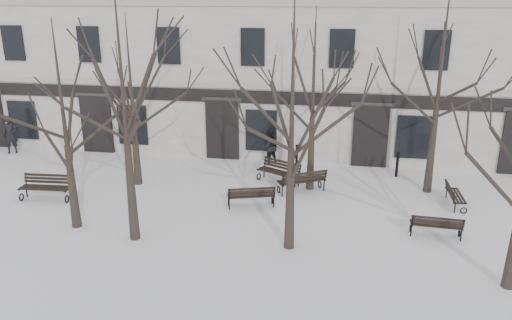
% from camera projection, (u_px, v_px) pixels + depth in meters
% --- Properties ---
extents(ground, '(100.00, 100.00, 0.00)m').
position_uv_depth(ground, '(271.00, 237.00, 16.60)').
color(ground, white).
rests_on(ground, ground).
extents(building, '(40.40, 10.20, 11.40)m').
position_uv_depth(building, '(305.00, 36.00, 26.98)').
color(building, silver).
rests_on(building, ground).
extents(tree_0, '(4.92, 4.92, 7.03)m').
position_uv_depth(tree_0, '(62.00, 102.00, 15.98)').
color(tree_0, black).
rests_on(tree_0, ground).
extents(tree_1, '(5.78, 5.78, 8.26)m').
position_uv_depth(tree_1, '(122.00, 83.00, 14.87)').
color(tree_1, black).
rests_on(tree_1, ground).
extents(tree_2, '(5.50, 5.50, 7.85)m').
position_uv_depth(tree_2, '(292.00, 95.00, 14.38)').
color(tree_2, black).
rests_on(tree_2, ground).
extents(tree_4, '(4.92, 4.92, 7.02)m').
position_uv_depth(tree_4, '(130.00, 81.00, 19.89)').
color(tree_4, black).
rests_on(tree_4, ground).
extents(tree_5, '(5.10, 5.10, 7.28)m').
position_uv_depth(tree_5, '(314.00, 79.00, 19.30)').
color(tree_5, black).
rests_on(tree_5, ground).
extents(tree_6, '(5.91, 5.91, 8.44)m').
position_uv_depth(tree_6, '(442.00, 61.00, 18.77)').
color(tree_6, black).
rests_on(tree_6, ground).
extents(bench_0, '(2.00, 0.84, 0.99)m').
position_uv_depth(bench_0, '(46.00, 186.00, 19.50)').
color(bench_0, black).
rests_on(bench_0, ground).
extents(bench_1, '(1.87, 1.12, 0.90)m').
position_uv_depth(bench_1, '(251.00, 195.00, 18.77)').
color(bench_1, black).
rests_on(bench_1, ground).
extents(bench_2, '(1.69, 0.70, 0.83)m').
position_uv_depth(bench_2, '(436.00, 225.00, 16.44)').
color(bench_2, black).
rests_on(bench_2, ground).
extents(bench_3, '(1.97, 1.48, 0.96)m').
position_uv_depth(bench_3, '(279.00, 171.00, 21.23)').
color(bench_3, black).
rests_on(bench_3, ground).
extents(bench_4, '(2.02, 1.54, 0.98)m').
position_uv_depth(bench_4, '(302.00, 180.00, 20.14)').
color(bench_4, black).
rests_on(bench_4, ground).
extents(bench_5, '(0.60, 1.60, 0.80)m').
position_uv_depth(bench_5, '(454.00, 195.00, 18.97)').
color(bench_5, black).
rests_on(bench_5, ground).
extents(bollard_a, '(0.14, 0.14, 1.12)m').
position_uv_depth(bollard_a, '(297.00, 155.00, 23.09)').
color(bollard_a, black).
rests_on(bollard_a, ground).
extents(bollard_b, '(0.15, 0.15, 1.16)m').
position_uv_depth(bollard_b, '(397.00, 163.00, 21.91)').
color(bollard_b, black).
rests_on(bollard_b, ground).
extents(pedestrian_a, '(0.83, 0.71, 1.93)m').
position_uv_depth(pedestrian_a, '(13.00, 153.00, 25.39)').
color(pedestrian_a, black).
rests_on(pedestrian_a, ground).
extents(pedestrian_b, '(1.07, 1.03, 1.74)m').
position_uv_depth(pedestrian_b, '(269.00, 164.00, 23.75)').
color(pedestrian_b, black).
rests_on(pedestrian_b, ground).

